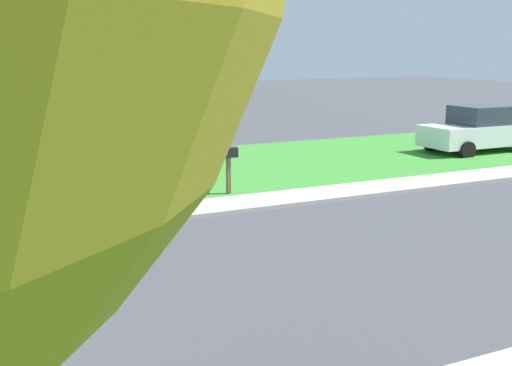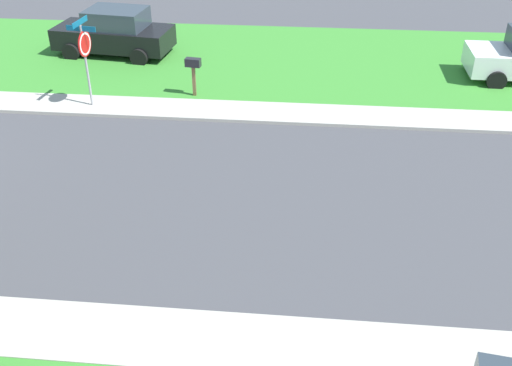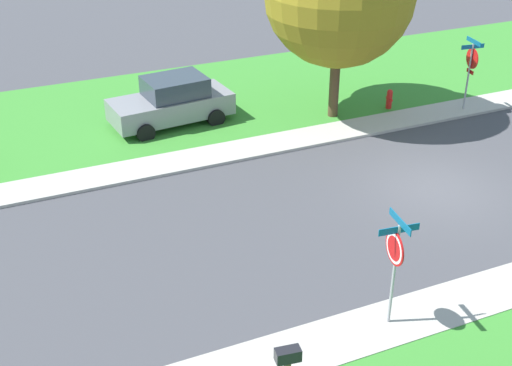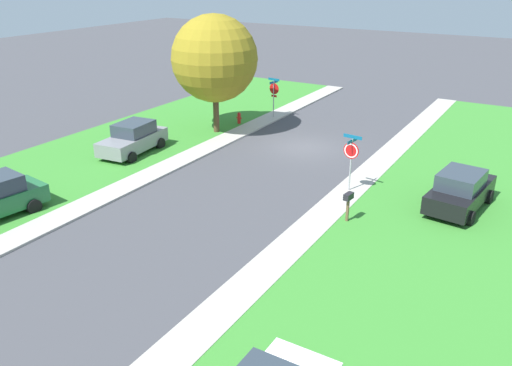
% 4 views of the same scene
% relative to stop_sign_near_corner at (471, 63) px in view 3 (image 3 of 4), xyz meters
% --- Properties ---
extents(ground_plane, '(120.00, 120.00, 0.00)m').
position_rel_stop_sign_near_corner_xyz_m(ground_plane, '(-4.57, 4.66, -1.88)').
color(ground_plane, '#424247').
extents(sidewalk_east, '(1.40, 56.00, 0.10)m').
position_rel_stop_sign_near_corner_xyz_m(sidewalk_east, '(0.13, 16.66, -1.83)').
color(sidewalk_east, '#ADA89E').
rests_on(sidewalk_east, ground).
extents(stop_sign_near_corner, '(0.91, 0.91, 2.77)m').
position_rel_stop_sign_near_corner_xyz_m(stop_sign_near_corner, '(0.00, 0.00, 0.00)').
color(stop_sign_near_corner, '#9E9EA3').
rests_on(stop_sign_near_corner, ground).
extents(stop_sign_far_corner, '(0.92, 0.92, 2.77)m').
position_rel_stop_sign_near_corner_xyz_m(stop_sign_far_corner, '(-9.22, 9.45, 0.01)').
color(stop_sign_far_corner, '#9E9EA3').
rests_on(stop_sign_far_corner, ground).
extents(car_grey_driveway_right, '(2.35, 4.45, 1.76)m').
position_rel_stop_sign_near_corner_xyz_m(car_grey_driveway_right, '(3.19, 10.47, -1.00)').
color(car_grey_driveway_right, gray).
rests_on(car_grey_driveway_right, ground).
extents(fire_hydrant, '(0.38, 0.22, 0.83)m').
position_rel_stop_sign_near_corner_xyz_m(fire_hydrant, '(1.19, 2.58, -1.44)').
color(fire_hydrant, red).
rests_on(fire_hydrant, ground).
extents(mailbox, '(0.30, 0.51, 1.31)m').
position_rel_stop_sign_near_corner_xyz_m(mailbox, '(-10.32, 12.44, -0.87)').
color(mailbox, brown).
rests_on(mailbox, ground).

